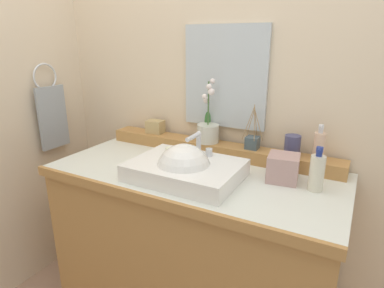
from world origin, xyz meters
The scene contains 15 objects.
wall_back centered at (0.00, 0.43, 1.30)m, with size 2.90×0.20×2.61m, color beige.
vanity_cabinet centered at (0.00, 0.00, 0.43)m, with size 1.38×0.66×0.86m.
back_ledge centered at (0.00, 0.25, 0.89)m, with size 1.30×0.12×0.07m, color #AF7A41.
sink_basin centered at (0.01, -0.10, 0.89)m, with size 0.48×0.35×0.27m.
soap_bar centered at (-0.13, 0.00, 0.94)m, with size 0.07×0.04×0.02m, color silver.
potted_plant centered at (-0.05, 0.25, 0.99)m, with size 0.12×0.12×0.34m.
soap_dispenser centered at (0.51, 0.24, 0.99)m, with size 0.05×0.05×0.17m.
tumbler_cup centered at (0.39, 0.25, 0.97)m, with size 0.07×0.07×0.10m, color #434368.
reed_diffuser centered at (0.20, 0.26, 0.95)m, with size 0.10×0.09×0.23m.
trinket_box centered at (-0.40, 0.26, 0.96)m, with size 0.10×0.08×0.07m, color tan.
lotion_bottle centered at (0.54, 0.05, 0.93)m, with size 0.06×0.06×0.19m.
tissue_box centered at (0.40, 0.09, 0.91)m, with size 0.13×0.13×0.12m, color tan.
mirror centered at (0.01, 0.32, 1.26)m, with size 0.46×0.02×0.52m, color silver.
towel_ring centered at (-1.03, 0.03, 1.24)m, with size 0.16×0.16×0.01m, color silver.
hand_towel centered at (-1.01, 0.03, 0.99)m, with size 0.02×0.20×0.38m, color #929AA1.
Camera 1 is at (0.67, -1.26, 1.45)m, focal length 30.30 mm.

